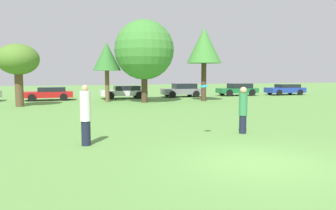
{
  "coord_description": "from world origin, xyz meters",
  "views": [
    {
      "loc": [
        -4.9,
        -7.5,
        2.3
      ],
      "look_at": [
        -1.2,
        4.04,
        1.16
      ],
      "focal_mm": 36.15,
      "sensor_mm": 36.0,
      "label": 1
    }
  ],
  "objects_px": {
    "person_thrower": "(86,115)",
    "parked_car_blue": "(286,89)",
    "tree_2": "(144,50)",
    "person_catcher": "(243,109)",
    "frisbee": "(204,86)",
    "tree_1": "(107,57)",
    "tree_3": "(204,46)",
    "parked_car_red": "(49,93)",
    "parked_car_green": "(238,89)",
    "tree_0": "(18,60)",
    "parked_car_grey": "(182,90)",
    "parked_car_white": "(125,92)"
  },
  "relations": [
    {
      "from": "tree_1",
      "to": "parked_car_red",
      "type": "height_order",
      "value": "tree_1"
    },
    {
      "from": "person_catcher",
      "to": "frisbee",
      "type": "height_order",
      "value": "frisbee"
    },
    {
      "from": "person_thrower",
      "to": "tree_1",
      "type": "height_order",
      "value": "tree_1"
    },
    {
      "from": "parked_car_white",
      "to": "tree_3",
      "type": "bearing_deg",
      "value": 141.78
    },
    {
      "from": "tree_1",
      "to": "person_catcher",
      "type": "bearing_deg",
      "value": -79.51
    },
    {
      "from": "parked_car_grey",
      "to": "parked_car_blue",
      "type": "distance_m",
      "value": 11.63
    },
    {
      "from": "tree_3",
      "to": "parked_car_red",
      "type": "distance_m",
      "value": 13.69
    },
    {
      "from": "frisbee",
      "to": "tree_3",
      "type": "relative_size",
      "value": 0.04
    },
    {
      "from": "tree_0",
      "to": "parked_car_blue",
      "type": "relative_size",
      "value": 1.04
    },
    {
      "from": "person_thrower",
      "to": "parked_car_blue",
      "type": "bearing_deg",
      "value": 37.55
    },
    {
      "from": "frisbee",
      "to": "parked_car_blue",
      "type": "xyz_separation_m",
      "value": [
        18.15,
        19.58,
        -1.24
      ]
    },
    {
      "from": "parked_car_white",
      "to": "person_catcher",
      "type": "bearing_deg",
      "value": 94.27
    },
    {
      "from": "tree_3",
      "to": "parked_car_red",
      "type": "xyz_separation_m",
      "value": [
        -12.29,
        4.6,
        -3.92
      ]
    },
    {
      "from": "person_thrower",
      "to": "parked_car_grey",
      "type": "xyz_separation_m",
      "value": [
        10.62,
        19.99,
        -0.3
      ]
    },
    {
      "from": "person_thrower",
      "to": "parked_car_red",
      "type": "xyz_separation_m",
      "value": [
        -1.62,
        19.55,
        -0.38
      ]
    },
    {
      "from": "person_catcher",
      "to": "tree_3",
      "type": "xyz_separation_m",
      "value": [
        4.78,
        14.55,
        3.59
      ]
    },
    {
      "from": "person_thrower",
      "to": "person_catcher",
      "type": "distance_m",
      "value": 5.9
    },
    {
      "from": "person_thrower",
      "to": "tree_3",
      "type": "relative_size",
      "value": 0.32
    },
    {
      "from": "parked_car_green",
      "to": "tree_2",
      "type": "bearing_deg",
      "value": 26.04
    },
    {
      "from": "person_catcher",
      "to": "frisbee",
      "type": "distance_m",
      "value": 2.05
    },
    {
      "from": "parked_car_green",
      "to": "parked_car_blue",
      "type": "relative_size",
      "value": 1.0
    },
    {
      "from": "person_catcher",
      "to": "parked_car_red",
      "type": "bearing_deg",
      "value": -72.43
    },
    {
      "from": "person_thrower",
      "to": "person_catcher",
      "type": "xyz_separation_m",
      "value": [
        5.89,
        0.4,
        -0.06
      ]
    },
    {
      "from": "tree_0",
      "to": "parked_car_white",
      "type": "distance_m",
      "value": 10.19
    },
    {
      "from": "parked_car_red",
      "to": "tree_2",
      "type": "bearing_deg",
      "value": 148.88
    },
    {
      "from": "tree_2",
      "to": "tree_3",
      "type": "xyz_separation_m",
      "value": [
        5.07,
        -0.02,
        0.41
      ]
    },
    {
      "from": "tree_2",
      "to": "parked_car_green",
      "type": "bearing_deg",
      "value": 24.74
    },
    {
      "from": "parked_car_blue",
      "to": "tree_2",
      "type": "bearing_deg",
      "value": 16.88
    },
    {
      "from": "person_thrower",
      "to": "parked_car_blue",
      "type": "distance_m",
      "value": 29.65
    },
    {
      "from": "tree_1",
      "to": "parked_car_green",
      "type": "bearing_deg",
      "value": 14.45
    },
    {
      "from": "person_thrower",
      "to": "tree_2",
      "type": "distance_m",
      "value": 16.28
    },
    {
      "from": "frisbee",
      "to": "tree_3",
      "type": "xyz_separation_m",
      "value": [
        6.57,
        14.92,
        2.67
      ]
    },
    {
      "from": "parked_car_grey",
      "to": "tree_2",
      "type": "bearing_deg",
      "value": 46.27
    },
    {
      "from": "person_catcher",
      "to": "tree_0",
      "type": "bearing_deg",
      "value": -60.19
    },
    {
      "from": "frisbee",
      "to": "tree_1",
      "type": "height_order",
      "value": "tree_1"
    },
    {
      "from": "frisbee",
      "to": "tree_0",
      "type": "distance_m",
      "value": 16.27
    },
    {
      "from": "person_catcher",
      "to": "tree_0",
      "type": "relative_size",
      "value": 0.41
    },
    {
      "from": "tree_2",
      "to": "tree_3",
      "type": "relative_size",
      "value": 1.07
    },
    {
      "from": "tree_1",
      "to": "parked_car_grey",
      "type": "height_order",
      "value": "tree_1"
    },
    {
      "from": "tree_2",
      "to": "parked_car_blue",
      "type": "xyz_separation_m",
      "value": [
        16.65,
        4.64,
        -3.5
      ]
    },
    {
      "from": "frisbee",
      "to": "tree_3",
      "type": "bearing_deg",
      "value": 66.23
    },
    {
      "from": "tree_1",
      "to": "parked_car_red",
      "type": "bearing_deg",
      "value": 146.41
    },
    {
      "from": "tree_0",
      "to": "parked_car_red",
      "type": "xyz_separation_m",
      "value": [
        1.81,
        5.16,
        -2.57
      ]
    },
    {
      "from": "person_catcher",
      "to": "parked_car_white",
      "type": "height_order",
      "value": "person_catcher"
    },
    {
      "from": "person_thrower",
      "to": "tree_3",
      "type": "distance_m",
      "value": 18.7
    },
    {
      "from": "parked_car_red",
      "to": "parked_car_grey",
      "type": "relative_size",
      "value": 1.05
    },
    {
      "from": "parked_car_blue",
      "to": "frisbee",
      "type": "bearing_deg",
      "value": 48.47
    },
    {
      "from": "parked_car_red",
      "to": "tree_3",
      "type": "bearing_deg",
      "value": 160.77
    },
    {
      "from": "tree_1",
      "to": "parked_car_grey",
      "type": "bearing_deg",
      "value": 24.0
    },
    {
      "from": "tree_2",
      "to": "parked_car_white",
      "type": "relative_size",
      "value": 1.54
    }
  ]
}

